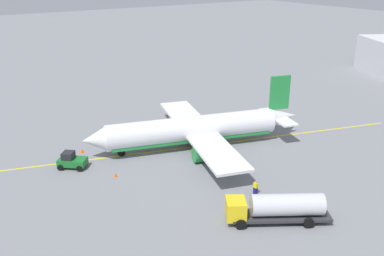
% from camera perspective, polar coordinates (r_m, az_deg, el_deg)
% --- Properties ---
extents(ground_plane, '(400.00, 400.00, 0.00)m').
position_cam_1_polar(ground_plane, '(62.55, -0.00, -2.56)').
color(ground_plane, slate).
extents(airplane, '(32.20, 28.43, 9.72)m').
position_cam_1_polar(airplane, '(61.66, 0.43, -0.23)').
color(airplane, white).
rests_on(airplane, ground).
extents(fuel_tanker, '(10.56, 7.74, 3.15)m').
position_cam_1_polar(fuel_tanker, '(45.39, 11.39, -10.38)').
color(fuel_tanker, '#2D2D33').
rests_on(fuel_tanker, ground).
extents(pushback_tug, '(4.08, 3.96, 2.20)m').
position_cam_1_polar(pushback_tug, '(58.18, -15.88, -4.24)').
color(pushback_tug, '#196B28').
rests_on(pushback_tug, ground).
extents(refueling_worker, '(0.40, 0.55, 1.71)m').
position_cam_1_polar(refueling_worker, '(50.45, 8.54, -7.94)').
color(refueling_worker, navy).
rests_on(refueling_worker, ground).
extents(safety_cone_nose, '(0.56, 0.56, 0.62)m').
position_cam_1_polar(safety_cone_nose, '(62.61, -14.59, -2.96)').
color(safety_cone_nose, '#F2590F').
rests_on(safety_cone_nose, ground).
extents(safety_cone_wingtip, '(0.50, 0.50, 0.56)m').
position_cam_1_polar(safety_cone_wingtip, '(54.83, -10.27, -6.20)').
color(safety_cone_wingtip, '#F2590F').
rests_on(safety_cone_wingtip, ground).
extents(taxi_line_marking, '(65.04, 19.10, 0.01)m').
position_cam_1_polar(taxi_line_marking, '(62.55, -0.00, -2.56)').
color(taxi_line_marking, yellow).
rests_on(taxi_line_marking, ground).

